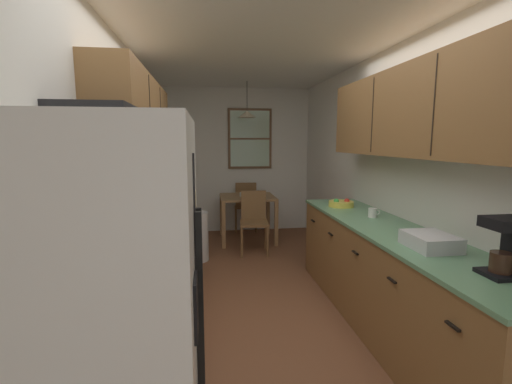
{
  "coord_description": "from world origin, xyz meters",
  "views": [
    {
      "loc": [
        -0.53,
        -2.71,
        1.63
      ],
      "look_at": [
        0.01,
        1.14,
        1.06
      ],
      "focal_mm": 24.72,
      "sensor_mm": 36.0,
      "label": 1
    }
  ],
  "objects": [
    {
      "name": "ground_plane",
      "position": [
        0.0,
        1.0,
        0.0
      ],
      "size": [
        12.0,
        12.0,
        0.0
      ],
      "primitive_type": "plane",
      "color": "brown"
    },
    {
      "name": "wall_left",
      "position": [
        -1.35,
        1.0,
        1.27
      ],
      "size": [
        0.1,
        9.0,
        2.55
      ],
      "primitive_type": "cube",
      "color": "white",
      "rests_on": "ground"
    },
    {
      "name": "wall_right",
      "position": [
        1.35,
        1.0,
        1.27
      ],
      "size": [
        0.1,
        9.0,
        2.55
      ],
      "primitive_type": "cube",
      "color": "white",
      "rests_on": "ground"
    },
    {
      "name": "wall_back",
      "position": [
        0.0,
        3.65,
        1.27
      ],
      "size": [
        4.4,
        0.1,
        2.55
      ],
      "primitive_type": "cube",
      "color": "white",
      "rests_on": "ground"
    },
    {
      "name": "ceiling_slab",
      "position": [
        0.0,
        1.0,
        2.59
      ],
      "size": [
        4.4,
        9.0,
        0.08
      ],
      "primitive_type": "cube",
      "color": "white"
    },
    {
      "name": "refrigerator",
      "position": [
        -0.94,
        -1.32,
        0.86
      ],
      "size": [
        0.74,
        0.75,
        1.72
      ],
      "color": "white",
      "rests_on": "ground"
    },
    {
      "name": "stove_range",
      "position": [
        -0.99,
        -0.62,
        0.47
      ],
      "size": [
        0.66,
        0.6,
        1.1
      ],
      "color": "silver",
      "rests_on": "ground"
    },
    {
      "name": "microwave_over_range",
      "position": [
        -1.11,
        -0.62,
        1.65
      ],
      "size": [
        0.39,
        0.59,
        0.34
      ],
      "color": "black"
    },
    {
      "name": "counter_left",
      "position": [
        -1.0,
        0.68,
        0.45
      ],
      "size": [
        0.64,
        2.01,
        0.9
      ],
      "color": "brown",
      "rests_on": "ground"
    },
    {
      "name": "upper_cabinets_left",
      "position": [
        -1.14,
        0.63,
        1.84
      ],
      "size": [
        0.33,
        2.09,
        0.68
      ],
      "color": "brown"
    },
    {
      "name": "counter_right",
      "position": [
        1.0,
        0.0,
        0.45
      ],
      "size": [
        0.64,
        3.02,
        0.9
      ],
      "color": "brown",
      "rests_on": "ground"
    },
    {
      "name": "upper_cabinets_right",
      "position": [
        1.14,
        -0.05,
        1.86
      ],
      "size": [
        0.33,
        2.7,
        0.73
      ],
      "color": "brown"
    },
    {
      "name": "dining_table",
      "position": [
        0.11,
        2.9,
        0.62
      ],
      "size": [
        0.87,
        0.8,
        0.74
      ],
      "color": "olive",
      "rests_on": "ground"
    },
    {
      "name": "dining_chair_near",
      "position": [
        0.13,
        2.29,
        0.5
      ],
      "size": [
        0.43,
        0.43,
        0.9
      ],
      "color": "brown",
      "rests_on": "ground"
    },
    {
      "name": "dining_chair_far",
      "position": [
        0.15,
        3.51,
        0.5
      ],
      "size": [
        0.43,
        0.43,
        0.9
      ],
      "color": "brown",
      "rests_on": "ground"
    },
    {
      "name": "pendant_light",
      "position": [
        0.11,
        2.9,
        2.05
      ],
      "size": [
        0.28,
        0.28,
        0.56
      ],
      "color": "black"
    },
    {
      "name": "back_window",
      "position": [
        0.24,
        3.58,
        1.67
      ],
      "size": [
        0.78,
        0.05,
        1.06
      ],
      "color": "brown"
    },
    {
      "name": "trash_bin",
      "position": [
        -0.7,
        2.03,
        0.33
      ],
      "size": [
        0.34,
        0.34,
        0.67
      ],
      "primitive_type": "cylinder",
      "color": "silver",
      "rests_on": "ground"
    },
    {
      "name": "storage_canister",
      "position": [
        -1.0,
        -0.1,
        1.0
      ],
      "size": [
        0.12,
        0.12,
        0.2
      ],
      "color": "#265999",
      "rests_on": "counter_left"
    },
    {
      "name": "dish_towel",
      "position": [
        -0.64,
        -0.47,
        0.5
      ],
      "size": [
        0.02,
        0.16,
        0.24
      ],
      "primitive_type": "cube",
      "color": "white"
    },
    {
      "name": "coffee_maker",
      "position": [
        1.09,
        -1.08,
        1.07
      ],
      "size": [
        0.22,
        0.18,
        0.32
      ],
      "color": "black",
      "rests_on": "counter_right"
    },
    {
      "name": "mug_by_coffeemaker",
      "position": [
        1.04,
        0.43,
        0.94
      ],
      "size": [
        0.12,
        0.08,
        0.09
      ],
      "color": "white",
      "rests_on": "counter_right"
    },
    {
      "name": "fruit_bowl",
      "position": [
        0.95,
        1.01,
        0.94
      ],
      "size": [
        0.28,
        0.28,
        0.09
      ],
      "color": "#E5D14C",
      "rests_on": "counter_right"
    },
    {
      "name": "dish_rack",
      "position": [
        0.98,
        -0.56,
        0.95
      ],
      "size": [
        0.28,
        0.34,
        0.1
      ],
      "primitive_type": "cube",
      "color": "silver",
      "rests_on": "counter_right"
    },
    {
      "name": "table_serving_bowl",
      "position": [
        0.07,
        2.88,
        0.77
      ],
      "size": [
        0.18,
        0.18,
        0.06
      ],
      "primitive_type": "cylinder",
      "color": "silver",
      "rests_on": "dining_table"
    }
  ]
}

